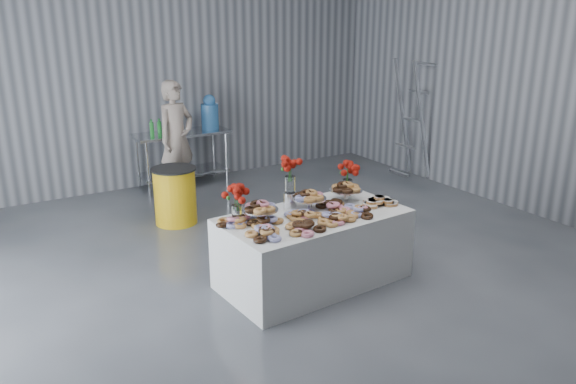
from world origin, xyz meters
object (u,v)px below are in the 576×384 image
(person, at_px, (177,138))
(trash_barrel, at_px, (175,196))
(display_table, at_px, (313,249))
(water_jug, at_px, (210,113))
(stepladder, at_px, (412,119))
(prep_table, at_px, (182,149))

(person, xyz_separation_m, trash_barrel, (-0.50, -1.19, -0.49))
(display_table, height_order, water_jug, water_jug)
(trash_barrel, relative_size, stepladder, 0.38)
(prep_table, relative_size, stepladder, 0.74)
(prep_table, distance_m, trash_barrel, 1.66)
(prep_table, height_order, person, person)
(display_table, height_order, person, person)
(person, relative_size, stepladder, 0.87)
(display_table, height_order, stepladder, stepladder)
(display_table, xyz_separation_m, trash_barrel, (-0.61, 2.39, 0.01))
(display_table, relative_size, water_jug, 3.43)
(water_jug, distance_m, person, 0.80)
(person, relative_size, trash_barrel, 2.30)
(water_jug, bearing_deg, prep_table, 180.00)
(water_jug, height_order, trash_barrel, water_jug)
(display_table, xyz_separation_m, prep_table, (0.09, 3.88, 0.24))
(trash_barrel, bearing_deg, prep_table, 65.01)
(water_jug, xyz_separation_m, trash_barrel, (-1.19, -1.49, -0.77))
(water_jug, relative_size, person, 0.32)
(water_jug, relative_size, stepladder, 0.27)
(water_jug, relative_size, trash_barrel, 0.73)
(prep_table, xyz_separation_m, stepladder, (3.46, -1.51, 0.39))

